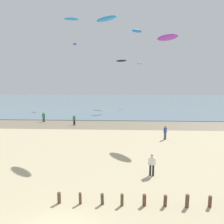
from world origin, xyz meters
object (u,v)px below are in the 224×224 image
object	(u,v)px
kite_aloft_2	(140,64)
kite_aloft_8	(167,38)
kite_aloft_3	(75,44)
kite_aloft_7	(71,19)
kite_aloft_5	(106,19)
kite_aloft_0	(137,31)
person_by_waterline	(74,120)
kite_aloft_1	(121,61)
person_left_flank	(152,164)
person_right_flank	(44,117)
person_nearest_camera	(165,132)

from	to	relation	value
kite_aloft_2	kite_aloft_8	world-z (taller)	kite_aloft_8
kite_aloft_3	kite_aloft_7	world-z (taller)	kite_aloft_3
kite_aloft_5	kite_aloft_0	bearing A→B (deg)	118.72
person_by_waterline	kite_aloft_7	size ratio (longest dim) A/B	0.86
kite_aloft_2	kite_aloft_8	distance (m)	32.46
kite_aloft_0	kite_aloft_1	bearing A→B (deg)	-73.54
kite_aloft_2	kite_aloft_7	xyz separation A→B (m)	(-11.79, -29.21, 3.80)
person_left_flank	person_right_flank	size ratio (longest dim) A/B	1.00
kite_aloft_3	kite_aloft_8	size ratio (longest dim) A/B	0.67
person_by_waterline	kite_aloft_5	bearing A→B (deg)	-57.46
kite_aloft_0	kite_aloft_2	distance (m)	8.63
kite_aloft_2	kite_aloft_5	xyz separation A→B (m)	(-6.54, -35.15, 2.16)
kite_aloft_7	kite_aloft_8	distance (m)	13.30
person_left_flank	kite_aloft_8	size ratio (longest dim) A/B	0.54
person_by_waterline	kite_aloft_2	xyz separation A→B (m)	(12.56, 25.71, 10.92)
kite_aloft_7	kite_aloft_8	world-z (taller)	kite_aloft_7
kite_aloft_3	kite_aloft_5	world-z (taller)	kite_aloft_3
kite_aloft_7	person_right_flank	bearing A→B (deg)	-53.16
person_by_waterline	person_right_flank	distance (m)	6.64
kite_aloft_0	kite_aloft_2	world-z (taller)	kite_aloft_0
kite_aloft_1	kite_aloft_3	bearing A→B (deg)	-137.75
person_nearest_camera	kite_aloft_5	distance (m)	14.97
person_right_flank	kite_aloft_3	distance (m)	26.25
person_by_waterline	person_left_flank	xyz separation A→B (m)	(10.13, -18.49, 0.00)
person_nearest_camera	person_left_flank	size ratio (longest dim) A/B	1.00
kite_aloft_0	kite_aloft_5	distance (m)	32.22
person_by_waterline	kite_aloft_2	bearing A→B (deg)	63.96
person_right_flank	kite_aloft_2	size ratio (longest dim) A/B	0.86
person_by_waterline	person_left_flank	bearing A→B (deg)	-61.28
person_nearest_camera	person_by_waterline	world-z (taller)	same
person_left_flank	person_right_flank	xyz separation A→B (m)	(-16.20, 21.16, 0.00)
person_nearest_camera	kite_aloft_7	world-z (taller)	kite_aloft_7
person_left_flank	person_right_flank	world-z (taller)	same
kite_aloft_2	kite_aloft_1	bearing A→B (deg)	152.45
kite_aloft_1	kite_aloft_0	bearing A→B (deg)	-2.03
person_right_flank	kite_aloft_1	xyz separation A→B (m)	(13.57, 22.23, 11.60)
kite_aloft_1	kite_aloft_7	world-z (taller)	kite_aloft_7
kite_aloft_1	person_nearest_camera	bearing A→B (deg)	-44.09
person_nearest_camera	person_by_waterline	size ratio (longest dim) A/B	1.00
person_by_waterline	kite_aloft_2	distance (m)	30.63
person_nearest_camera	person_by_waterline	xyz separation A→B (m)	(-13.17, 8.02, 0.00)
person_left_flank	kite_aloft_5	size ratio (longest dim) A/B	0.58
kite_aloft_0	kite_aloft_5	xyz separation A→B (m)	(-5.34, -31.30, -5.47)
kite_aloft_3	person_by_waterline	bearing A→B (deg)	155.14
person_right_flank	kite_aloft_7	distance (m)	17.36
person_by_waterline	kite_aloft_3	distance (m)	28.78
kite_aloft_5	person_by_waterline	bearing A→B (deg)	160.94
kite_aloft_7	kite_aloft_8	xyz separation A→B (m)	(12.49, -3.24, -3.19)
person_by_waterline	person_left_flank	distance (m)	21.08
person_left_flank	kite_aloft_0	world-z (taller)	kite_aloft_0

